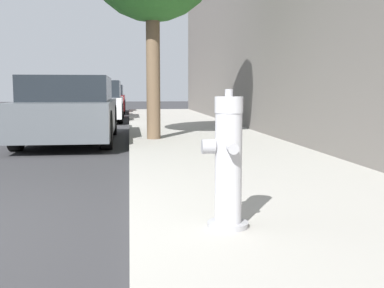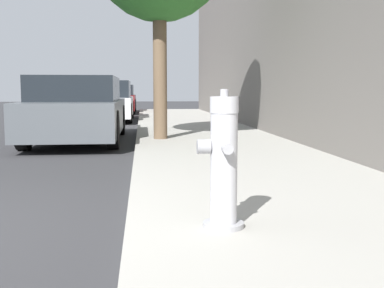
% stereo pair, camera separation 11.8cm
% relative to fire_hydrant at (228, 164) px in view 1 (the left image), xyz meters
% --- Properties ---
extents(sidewalk_slab, '(2.86, 40.00, 0.11)m').
position_rel_fire_hydrant_xyz_m(sidewalk_slab, '(0.76, 0.17, -0.49)').
color(sidewalk_slab, '#99968E').
rests_on(sidewalk_slab, ground_plane).
extents(fire_hydrant, '(0.32, 0.33, 0.94)m').
position_rel_fire_hydrant_xyz_m(fire_hydrant, '(0.00, 0.00, 0.00)').
color(fire_hydrant, '#97979C').
rests_on(fire_hydrant, sidewalk_slab).
extents(parked_car_near, '(1.74, 4.49, 1.31)m').
position_rel_fire_hydrant_xyz_m(parked_car_near, '(-1.83, 6.72, 0.10)').
color(parked_car_near, '#4C5156').
rests_on(parked_car_near, ground_plane).
extents(parked_car_mid, '(1.85, 4.45, 1.34)m').
position_rel_fire_hydrant_xyz_m(parked_car_mid, '(-1.79, 13.31, 0.10)').
color(parked_car_mid, silver).
rests_on(parked_car_mid, ground_plane).
extents(parked_car_far, '(1.86, 4.37, 1.26)m').
position_rel_fire_hydrant_xyz_m(parked_car_far, '(-1.78, 18.82, 0.07)').
color(parked_car_far, maroon).
rests_on(parked_car_far, ground_plane).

